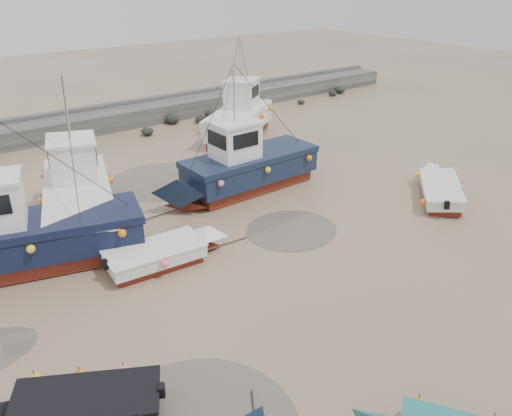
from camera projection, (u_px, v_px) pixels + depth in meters
The scene contains 12 objects.
ground at pixel (259, 300), 16.69m from camera, with size 120.00×120.00×0.00m, color #997E63.
seawall at pixel (55, 129), 32.30m from camera, with size 60.00×4.92×1.50m.
puddle_b at pixel (291, 230), 21.19m from camera, with size 3.99×3.99×0.01m, color #584F46.
puddle_d at pixel (161, 181), 26.09m from camera, with size 5.46×5.46×0.01m, color #584F46.
dinghy_3 at pixel (441, 187), 24.04m from camera, with size 5.47×4.93×1.43m.
dinghy_4 at pixel (72, 402), 12.08m from camera, with size 5.32×3.44×1.43m.
dinghy_5 at pixel (164, 251), 18.54m from camera, with size 5.90×2.25×1.43m.
cabin_boat_0 at pixel (13, 237), 17.91m from camera, with size 10.94×5.00×6.22m.
cabin_boat_1 at pixel (77, 193), 21.40m from camera, with size 5.06×10.76×6.22m.
cabin_boat_2 at pixel (241, 166), 24.28m from camera, with size 10.02×3.06×6.22m.
cabin_boat_3 at pixel (242, 116), 32.51m from camera, with size 8.48×6.71×6.22m.
person at pixel (57, 267), 18.59m from camera, with size 0.68×0.44×1.86m, color #1C203D.
Camera 1 is at (-8.31, -10.88, 10.04)m, focal length 35.00 mm.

